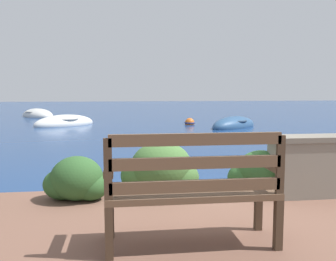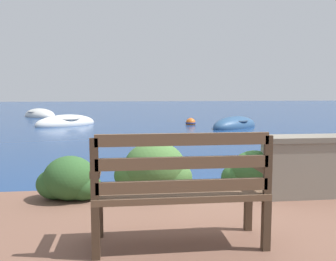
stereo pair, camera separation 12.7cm
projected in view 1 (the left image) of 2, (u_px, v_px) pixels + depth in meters
The scene contains 9 objects.
ground_plane at pixel (209, 202), 4.88m from camera, with size 80.00×80.00×0.00m.
park_bench at pixel (192, 187), 2.94m from camera, with size 1.37×0.48×0.93m.
hedge_clump_left at pixel (76, 181), 4.21m from camera, with size 0.73×0.53×0.50m.
hedge_clump_centre at pixel (160, 171), 4.44m from camera, with size 0.93×0.67×0.63m.
hedge_clump_right at pixel (260, 174), 4.50m from camera, with size 0.76×0.55×0.52m.
rowboat_nearest at pixel (234, 126), 14.32m from camera, with size 2.50×2.31×0.75m.
rowboat_mid at pixel (64, 124), 15.19m from camera, with size 2.79×2.57×0.75m.
rowboat_far at pixel (38, 116), 19.77m from camera, with size 2.48×2.80×0.76m.
mooring_buoy at pixel (190, 123), 15.50m from camera, with size 0.44×0.44×0.40m.
Camera 1 is at (-1.14, -4.63, 1.47)m, focal length 40.00 mm.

